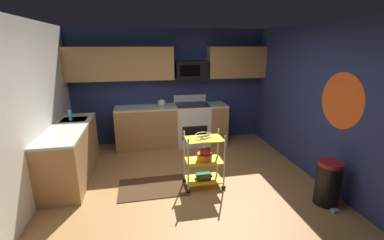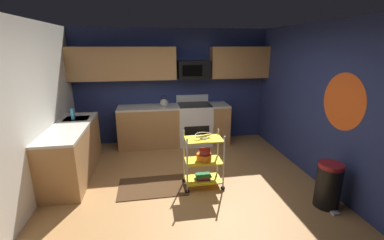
{
  "view_description": "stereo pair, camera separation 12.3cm",
  "coord_description": "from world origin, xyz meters",
  "px_view_note": "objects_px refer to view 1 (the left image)",
  "views": [
    {
      "loc": [
        -0.66,
        -3.58,
        2.23
      ],
      "look_at": [
        0.13,
        0.44,
        1.05
      ],
      "focal_mm": 24.32,
      "sensor_mm": 36.0,
      "label": 1
    },
    {
      "loc": [
        -0.54,
        -3.6,
        2.23
      ],
      "look_at": [
        0.13,
        0.44,
        1.05
      ],
      "focal_mm": 24.32,
      "sensor_mm": 36.0,
      "label": 2
    }
  ],
  "objects_px": {
    "oven_range": "(192,123)",
    "mixing_bowl_large": "(204,157)",
    "kettle": "(162,103)",
    "book_stack": "(204,176)",
    "fruit_bowl": "(204,136)",
    "rolling_cart": "(204,161)",
    "microwave": "(191,70)",
    "mixing_bowl_small": "(205,151)",
    "trash_can": "(328,183)",
    "dish_soap_bottle": "(70,115)"
  },
  "relations": [
    {
      "from": "dish_soap_bottle",
      "to": "trash_can",
      "type": "relative_size",
      "value": 0.3
    },
    {
      "from": "fruit_bowl",
      "to": "mixing_bowl_small",
      "type": "xyz_separation_m",
      "value": [
        0.02,
        -0.01,
        -0.26
      ]
    },
    {
      "from": "dish_soap_bottle",
      "to": "mixing_bowl_small",
      "type": "bearing_deg",
      "value": -27.54
    },
    {
      "from": "fruit_bowl",
      "to": "rolling_cart",
      "type": "bearing_deg",
      "value": 0.0
    },
    {
      "from": "rolling_cart",
      "to": "trash_can",
      "type": "height_order",
      "value": "rolling_cart"
    },
    {
      "from": "oven_range",
      "to": "mixing_bowl_large",
      "type": "bearing_deg",
      "value": -95.53
    },
    {
      "from": "mixing_bowl_large",
      "to": "rolling_cart",
      "type": "bearing_deg",
      "value": 180.0
    },
    {
      "from": "microwave",
      "to": "mixing_bowl_large",
      "type": "bearing_deg",
      "value": -95.24
    },
    {
      "from": "mixing_bowl_large",
      "to": "book_stack",
      "type": "height_order",
      "value": "mixing_bowl_large"
    },
    {
      "from": "mixing_bowl_large",
      "to": "fruit_bowl",
      "type": "bearing_deg",
      "value": 180.0
    },
    {
      "from": "kettle",
      "to": "dish_soap_bottle",
      "type": "xyz_separation_m",
      "value": [
        -1.72,
        -0.82,
        0.02
      ]
    },
    {
      "from": "rolling_cart",
      "to": "kettle",
      "type": "distance_m",
      "value": 2.1
    },
    {
      "from": "mixing_bowl_small",
      "to": "book_stack",
      "type": "distance_m",
      "value": 0.45
    },
    {
      "from": "fruit_bowl",
      "to": "dish_soap_bottle",
      "type": "bearing_deg",
      "value": 152.46
    },
    {
      "from": "mixing_bowl_large",
      "to": "trash_can",
      "type": "distance_m",
      "value": 1.83
    },
    {
      "from": "mixing_bowl_small",
      "to": "kettle",
      "type": "bearing_deg",
      "value": 104.37
    },
    {
      "from": "fruit_bowl",
      "to": "mixing_bowl_small",
      "type": "relative_size",
      "value": 1.49
    },
    {
      "from": "mixing_bowl_small",
      "to": "kettle",
      "type": "relative_size",
      "value": 0.69
    },
    {
      "from": "microwave",
      "to": "oven_range",
      "type": "bearing_deg",
      "value": -89.74
    },
    {
      "from": "rolling_cart",
      "to": "trash_can",
      "type": "distance_m",
      "value": 1.84
    },
    {
      "from": "oven_range",
      "to": "microwave",
      "type": "bearing_deg",
      "value": 90.26
    },
    {
      "from": "kettle",
      "to": "mixing_bowl_large",
      "type": "bearing_deg",
      "value": -75.82
    },
    {
      "from": "microwave",
      "to": "dish_soap_bottle",
      "type": "distance_m",
      "value": 2.67
    },
    {
      "from": "book_stack",
      "to": "dish_soap_bottle",
      "type": "bearing_deg",
      "value": 152.46
    },
    {
      "from": "mixing_bowl_large",
      "to": "trash_can",
      "type": "height_order",
      "value": "trash_can"
    },
    {
      "from": "book_stack",
      "to": "mixing_bowl_small",
      "type": "bearing_deg",
      "value": -28.09
    },
    {
      "from": "mixing_bowl_small",
      "to": "oven_range",
      "type": "bearing_deg",
      "value": 84.77
    },
    {
      "from": "rolling_cart",
      "to": "trash_can",
      "type": "bearing_deg",
      "value": -26.68
    },
    {
      "from": "fruit_bowl",
      "to": "dish_soap_bottle",
      "type": "height_order",
      "value": "dish_soap_bottle"
    },
    {
      "from": "book_stack",
      "to": "kettle",
      "type": "height_order",
      "value": "kettle"
    },
    {
      "from": "oven_range",
      "to": "mixing_bowl_small",
      "type": "relative_size",
      "value": 6.04
    },
    {
      "from": "book_stack",
      "to": "kettle",
      "type": "distance_m",
      "value": 2.19
    },
    {
      "from": "fruit_bowl",
      "to": "kettle",
      "type": "xyz_separation_m",
      "value": [
        -0.49,
        1.97,
        0.12
      ]
    },
    {
      "from": "microwave",
      "to": "rolling_cart",
      "type": "distance_m",
      "value": 2.43
    },
    {
      "from": "kettle",
      "to": "dish_soap_bottle",
      "type": "height_order",
      "value": "kettle"
    },
    {
      "from": "oven_range",
      "to": "mixing_bowl_large",
      "type": "distance_m",
      "value": 1.98
    },
    {
      "from": "kettle",
      "to": "book_stack",
      "type": "bearing_deg",
      "value": -76.09
    },
    {
      "from": "oven_range",
      "to": "fruit_bowl",
      "type": "xyz_separation_m",
      "value": [
        -0.2,
        -1.97,
        0.4
      ]
    },
    {
      "from": "fruit_bowl",
      "to": "kettle",
      "type": "distance_m",
      "value": 2.03
    },
    {
      "from": "microwave",
      "to": "fruit_bowl",
      "type": "distance_m",
      "value": 2.24
    },
    {
      "from": "mixing_bowl_small",
      "to": "trash_can",
      "type": "relative_size",
      "value": 0.28
    },
    {
      "from": "fruit_bowl",
      "to": "trash_can",
      "type": "bearing_deg",
      "value": -26.68
    },
    {
      "from": "mixing_bowl_large",
      "to": "microwave",
      "type": "bearing_deg",
      "value": 84.76
    },
    {
      "from": "rolling_cart",
      "to": "oven_range",
      "type": "bearing_deg",
      "value": 84.19
    },
    {
      "from": "oven_range",
      "to": "trash_can",
      "type": "distance_m",
      "value": 3.15
    },
    {
      "from": "dish_soap_bottle",
      "to": "book_stack",
      "type": "bearing_deg",
      "value": -27.54
    },
    {
      "from": "oven_range",
      "to": "dish_soap_bottle",
      "type": "bearing_deg",
      "value": -161.09
    },
    {
      "from": "mixing_bowl_large",
      "to": "trash_can",
      "type": "relative_size",
      "value": 0.38
    },
    {
      "from": "oven_range",
      "to": "fruit_bowl",
      "type": "distance_m",
      "value": 2.02
    },
    {
      "from": "mixing_bowl_large",
      "to": "dish_soap_bottle",
      "type": "distance_m",
      "value": 2.54
    }
  ]
}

